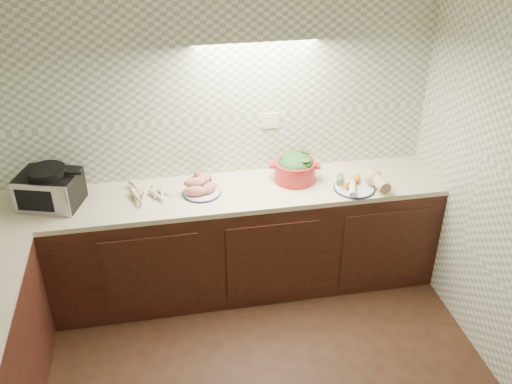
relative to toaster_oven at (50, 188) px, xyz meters
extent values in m
cube|color=white|center=(1.10, -1.55, 1.54)|extent=(3.60, 3.60, 0.05)
cube|color=#90A280|center=(1.10, 0.23, 0.26)|extent=(3.60, 0.05, 2.60)
cube|color=beige|center=(1.65, 0.24, 0.28)|extent=(0.13, 0.01, 0.12)
cube|color=black|center=(1.10, -0.05, -0.61)|extent=(3.60, 0.60, 0.86)
cube|color=beige|center=(1.10, -0.05, -0.16)|extent=(3.60, 0.60, 0.04)
cube|color=black|center=(0.00, 0.01, -0.01)|extent=(0.48, 0.42, 0.25)
cube|color=#949498|center=(-0.05, -0.15, -0.01)|extent=(0.39, 0.13, 0.25)
cube|color=black|center=(-0.05, -0.15, -0.01)|extent=(0.26, 0.09, 0.16)
cylinder|color=black|center=(0.00, 0.01, 0.13)|extent=(0.33, 0.33, 0.05)
cone|color=beige|center=(0.68, 0.04, -0.11)|extent=(0.16, 0.21, 0.05)
cone|color=beige|center=(0.72, -0.03, -0.12)|extent=(0.17, 0.19, 0.04)
cone|color=beige|center=(0.67, -0.03, -0.12)|extent=(0.07, 0.22, 0.04)
cone|color=beige|center=(0.82, -0.03, -0.11)|extent=(0.13, 0.20, 0.05)
cone|color=beige|center=(0.61, 0.05, -0.11)|extent=(0.18, 0.17, 0.05)
cone|color=beige|center=(0.78, -0.06, -0.12)|extent=(0.16, 0.18, 0.04)
cone|color=beige|center=(0.69, 0.05, -0.09)|extent=(0.08, 0.21, 0.04)
cone|color=beige|center=(0.84, -0.01, -0.08)|extent=(0.18, 0.18, 0.05)
cone|color=beige|center=(0.72, -0.04, -0.09)|extent=(0.08, 0.20, 0.04)
cylinder|color=#171F43|center=(1.07, -0.05, -0.13)|extent=(0.29, 0.29, 0.01)
cylinder|color=silver|center=(1.07, -0.05, -0.13)|extent=(0.27, 0.27, 0.02)
ellipsoid|color=tan|center=(1.02, -0.09, -0.08)|extent=(0.18, 0.14, 0.07)
ellipsoid|color=tan|center=(1.13, -0.05, -0.08)|extent=(0.18, 0.14, 0.07)
ellipsoid|color=tan|center=(1.05, 0.00, -0.08)|extent=(0.18, 0.14, 0.07)
ellipsoid|color=tan|center=(1.02, -0.03, -0.04)|extent=(0.18, 0.14, 0.07)
ellipsoid|color=tan|center=(1.09, 0.01, -0.04)|extent=(0.18, 0.14, 0.07)
cylinder|color=black|center=(1.08, 0.07, -0.11)|extent=(0.16, 0.16, 0.06)
sphere|color=maroon|center=(1.07, 0.07, -0.05)|extent=(0.09, 0.09, 0.09)
sphere|color=beige|center=(1.12, 0.08, -0.07)|extent=(0.05, 0.05, 0.05)
cylinder|color=#AD1F1C|center=(1.80, 0.03, -0.06)|extent=(0.38, 0.38, 0.16)
cube|color=#AD1F1C|center=(1.63, 0.07, -0.01)|extent=(0.05, 0.08, 0.03)
cube|color=#AD1F1C|center=(1.97, -0.01, -0.01)|extent=(0.05, 0.08, 0.03)
ellipsoid|color=#295E25|center=(1.80, 0.03, 0.01)|extent=(0.29, 0.29, 0.16)
cylinder|color=#171F43|center=(2.21, -0.19, -0.13)|extent=(0.31, 0.31, 0.01)
cylinder|color=silver|center=(2.21, -0.19, -0.13)|extent=(0.29, 0.29, 0.02)
cone|color=orange|center=(2.21, -0.17, -0.10)|extent=(0.17, 0.13, 0.04)
cone|color=orange|center=(2.21, -0.16, -0.10)|extent=(0.16, 0.14, 0.04)
cone|color=orange|center=(2.17, -0.16, -0.10)|extent=(0.16, 0.13, 0.04)
cone|color=orange|center=(2.19, -0.15, -0.08)|extent=(0.14, 0.16, 0.04)
cone|color=orange|center=(2.22, -0.15, -0.08)|extent=(0.17, 0.12, 0.04)
cylinder|color=white|center=(2.18, -0.24, -0.10)|extent=(0.11, 0.21, 0.05)
cylinder|color=#497832|center=(2.13, -0.10, -0.10)|extent=(0.09, 0.13, 0.05)
camera|label=1|loc=(0.80, -3.70, 2.04)|focal=40.00mm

